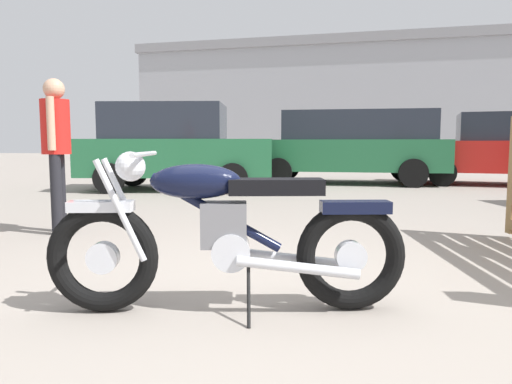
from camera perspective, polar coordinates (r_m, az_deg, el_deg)
The scene contains 7 objects.
ground_plane at distance 3.07m, azimuth 1.16°, elevation -12.69°, with size 80.00×80.00×0.00m, color gray.
vintage_motorcycle at distance 2.76m, azimuth -3.78°, elevation -5.12°, with size 2.07×0.64×0.94m.
bystander at distance 5.54m, azimuth -22.87°, elevation 5.85°, with size 0.30×0.44×1.66m.
white_estate_far at distance 12.54m, azimuth 27.57°, elevation 4.57°, with size 4.45×2.51×1.67m.
blue_hatchback_right at distance 11.79m, azimuth 11.12°, elevation 5.60°, with size 4.76×2.11×1.74m.
dark_sedan_left at distance 10.11m, azimuth -9.78°, elevation 5.46°, with size 4.06×2.16×1.78m.
industrial_building at distance 33.09m, azimuth 11.17°, elevation 9.94°, with size 25.41×16.38×6.74m.
Camera 1 is at (0.36, -2.89, 0.98)m, focal length 33.34 mm.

